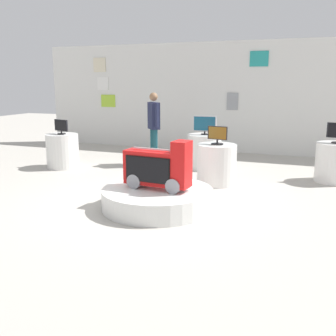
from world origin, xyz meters
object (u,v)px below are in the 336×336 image
at_px(novelty_firetruck_tv, 158,169).
at_px(tv_on_center_rear, 205,124).
at_px(display_pedestal_right_rear, 63,151).
at_px(tv_on_right_rear, 61,126).
at_px(main_display_pedestal, 157,198).
at_px(display_pedestal_far_right, 335,163).
at_px(tv_on_left_rear, 217,135).
at_px(display_pedestal_center_rear, 204,151).
at_px(shopper_browsing_near_truck, 154,123).
at_px(display_pedestal_left_rear, 217,164).

distance_m(novelty_firetruck_tv, tv_on_center_rear, 3.19).
xyz_separation_m(display_pedestal_right_rear, tv_on_right_rear, (0.00, -0.00, 0.58)).
relative_size(main_display_pedestal, display_pedestal_far_right, 2.24).
bearing_deg(display_pedestal_right_rear, tv_on_left_rear, -3.44).
bearing_deg(main_display_pedestal, novelty_firetruck_tv, -22.67).
xyz_separation_m(display_pedestal_center_rear, tv_on_center_rear, (-0.00, -0.00, 0.64)).
distance_m(tv_on_center_rear, tv_on_right_rear, 3.35).
xyz_separation_m(tv_on_center_rear, tv_on_right_rear, (-3.17, -1.10, -0.06)).
xyz_separation_m(tv_on_left_rear, display_pedestal_right_rear, (-3.78, 0.23, -0.58)).
relative_size(display_pedestal_center_rear, tv_on_center_rear, 1.47).
bearing_deg(tv_on_right_rear, tv_on_left_rear, -3.39).
bearing_deg(display_pedestal_center_rear, main_display_pedestal, -88.39).
height_order(novelty_firetruck_tv, shopper_browsing_near_truck, shopper_browsing_near_truck).
height_order(display_pedestal_center_rear, tv_on_center_rear, tv_on_center_rear).
bearing_deg(novelty_firetruck_tv, display_pedestal_center_rear, 91.96).
relative_size(tv_on_left_rear, display_pedestal_far_right, 0.50).
bearing_deg(display_pedestal_far_right, novelty_firetruck_tv, -133.71).
height_order(display_pedestal_center_rear, shopper_browsing_near_truck, shopper_browsing_near_truck).
distance_m(main_display_pedestal, tv_on_right_rear, 3.93).
bearing_deg(novelty_firetruck_tv, tv_on_right_rear, 147.83).
height_order(main_display_pedestal, display_pedestal_left_rear, display_pedestal_left_rear).
distance_m(main_display_pedestal, tv_on_left_rear, 2.07).
relative_size(main_display_pedestal, display_pedestal_left_rear, 2.24).
height_order(novelty_firetruck_tv, display_pedestal_far_right, novelty_firetruck_tv).
bearing_deg(tv_on_right_rear, tv_on_center_rear, 19.21).
bearing_deg(display_pedestal_left_rear, main_display_pedestal, -106.05).
xyz_separation_m(tv_on_right_rear, shopper_browsing_near_truck, (1.91, 1.04, 0.05)).
relative_size(tv_on_left_rear, shopper_browsing_near_truck, 0.23).
xyz_separation_m(novelty_firetruck_tv, shopper_browsing_near_truck, (-1.36, 3.10, 0.38)).
xyz_separation_m(display_pedestal_right_rear, display_pedestal_far_right, (6.00, 0.78, 0.00)).
bearing_deg(main_display_pedestal, shopper_browsing_near_truck, 113.45).
bearing_deg(display_pedestal_right_rear, main_display_pedestal, -32.26).
bearing_deg(display_pedestal_right_rear, display_pedestal_center_rear, 19.21).
bearing_deg(display_pedestal_left_rear, tv_on_left_rear, -80.32).
relative_size(tv_on_right_rear, shopper_browsing_near_truck, 0.24).
relative_size(display_pedestal_center_rear, tv_on_right_rear, 1.89).
height_order(display_pedestal_right_rear, display_pedestal_far_right, same).
bearing_deg(tv_on_left_rear, display_pedestal_left_rear, 99.68).
bearing_deg(display_pedestal_far_right, main_display_pedestal, -134.00).
height_order(novelty_firetruck_tv, display_pedestal_center_rear, novelty_firetruck_tv).
bearing_deg(main_display_pedestal, tv_on_right_rear, 147.78).
xyz_separation_m(display_pedestal_center_rear, display_pedestal_far_right, (2.83, -0.32, 0.00)).
relative_size(display_pedestal_right_rear, shopper_browsing_near_truck, 0.46).
bearing_deg(tv_on_center_rear, display_pedestal_right_rear, -160.86).
bearing_deg(display_pedestal_left_rear, display_pedestal_right_rear, 176.61).
relative_size(tv_on_left_rear, tv_on_center_rear, 0.74).
relative_size(main_display_pedestal, shopper_browsing_near_truck, 1.02).
height_order(tv_on_right_rear, display_pedestal_far_right, tv_on_right_rear).
xyz_separation_m(tv_on_right_rear, display_pedestal_far_right, (6.00, 0.79, -0.58)).
distance_m(main_display_pedestal, display_pedestal_far_right, 3.95).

